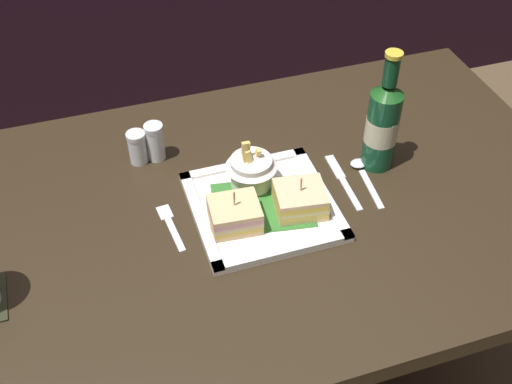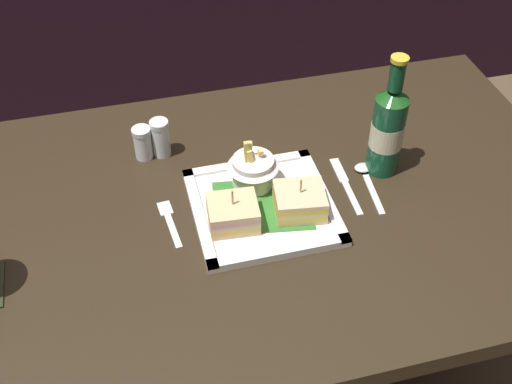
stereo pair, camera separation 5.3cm
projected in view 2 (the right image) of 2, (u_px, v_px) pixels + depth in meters
dining_table at (250, 246)px, 1.27m from camera, size 1.29×0.77×0.76m
square_plate at (262, 207)px, 1.18m from camera, size 0.26×0.26×0.02m
sandwich_half_left at (233, 213)px, 1.13m from camera, size 0.09×0.08×0.08m
sandwich_half_right at (300, 202)px, 1.15m from camera, size 0.10×0.09×0.08m
fries_cup at (253, 167)px, 1.19m from camera, size 0.10×0.10×0.10m
beer_bottle at (388, 129)px, 1.20m from camera, size 0.06×0.06×0.25m
fork at (170, 221)px, 1.16m from camera, size 0.03×0.12×0.00m
knife at (345, 183)px, 1.23m from camera, size 0.02×0.16×0.00m
spoon at (366, 175)px, 1.25m from camera, size 0.04×0.14×0.01m
salt_shaker at (143, 145)px, 1.27m from camera, size 0.04×0.04×0.07m
pepper_shaker at (161, 140)px, 1.28m from camera, size 0.04×0.04×0.08m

